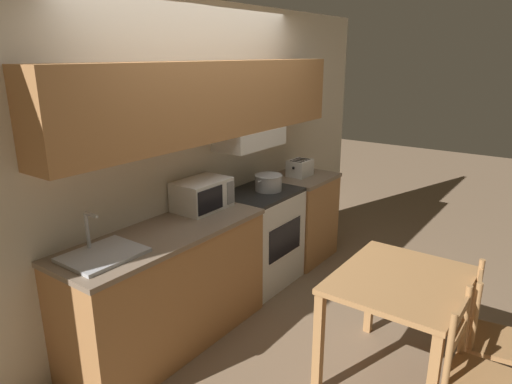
# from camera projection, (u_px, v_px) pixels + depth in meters

# --- Properties ---
(ground_plane) EXTENTS (16.00, 16.00, 0.00)m
(ground_plane) POSITION_uv_depth(u_px,v_px,m) (206.00, 292.00, 4.25)
(ground_plane) COLOR #7F664C
(wall_back) EXTENTS (5.47, 0.38, 2.55)m
(wall_back) POSITION_uv_depth(u_px,v_px,m) (207.00, 132.00, 3.79)
(wall_back) COLOR silver
(wall_back) RESTS_ON ground_plane
(lower_counter_main) EXTENTS (1.65, 0.60, 0.91)m
(lower_counter_main) POSITION_uv_depth(u_px,v_px,m) (168.00, 288.00, 3.39)
(lower_counter_main) COLOR #B27A47
(lower_counter_main) RESTS_ON ground_plane
(lower_counter_right_stub) EXTENTS (0.70, 0.60, 0.91)m
(lower_counter_right_stub) POSITION_uv_depth(u_px,v_px,m) (300.00, 217.00, 4.88)
(lower_counter_right_stub) COLOR #B27A47
(lower_counter_right_stub) RESTS_ON ground_plane
(stove_range) EXTENTS (0.74, 0.56, 0.91)m
(stove_range) POSITION_uv_depth(u_px,v_px,m) (260.00, 238.00, 4.33)
(stove_range) COLOR white
(stove_range) RESTS_ON ground_plane
(cooking_pot) EXTENTS (0.34, 0.26, 0.15)m
(cooking_pot) POSITION_uv_depth(u_px,v_px,m) (268.00, 182.00, 4.22)
(cooking_pot) COLOR #B7BABF
(cooking_pot) RESTS_ON stove_range
(microwave) EXTENTS (0.46, 0.31, 0.24)m
(microwave) POSITION_uv_depth(u_px,v_px,m) (202.00, 194.00, 3.71)
(microwave) COLOR white
(microwave) RESTS_ON lower_counter_main
(toaster) EXTENTS (0.26, 0.20, 0.17)m
(toaster) POSITION_uv_depth(u_px,v_px,m) (300.00, 168.00, 4.72)
(toaster) COLOR white
(toaster) RESTS_ON lower_counter_right_stub
(sink_basin) EXTENTS (0.47, 0.38, 0.27)m
(sink_basin) POSITION_uv_depth(u_px,v_px,m) (103.00, 254.00, 2.86)
(sink_basin) COLOR #B7BABF
(sink_basin) RESTS_ON lower_counter_main
(dining_table) EXTENTS (0.93, 0.78, 0.76)m
(dining_table) POSITION_uv_depth(u_px,v_px,m) (400.00, 294.00, 2.95)
(dining_table) COLOR #B27F4C
(dining_table) RESTS_ON ground_plane
(chair_left_of_table) EXTENTS (0.38, 0.38, 0.89)m
(chair_left_of_table) POSITION_uv_depth(u_px,v_px,m) (478.00, 380.00, 2.47)
(chair_left_of_table) COLOR #B27F4C
(chair_left_of_table) RESTS_ON ground_plane
(chair_right_of_table) EXTENTS (0.43, 0.43, 0.89)m
(chair_right_of_table) POSITION_uv_depth(u_px,v_px,m) (495.00, 341.00, 2.80)
(chair_right_of_table) COLOR #B27F4C
(chair_right_of_table) RESTS_ON ground_plane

